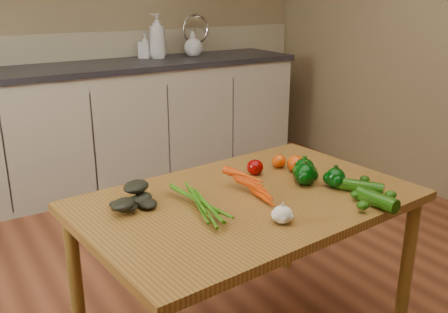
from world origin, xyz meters
TOP-DOWN VIEW (x-y plane):
  - room at (0.00, 0.17)m, footprint 4.04×5.04m
  - counter_run at (0.21, 2.19)m, footprint 2.84×0.64m
  - table at (-0.05, 0.11)m, footprint 1.31×0.90m
  - soap_bottle_a at (0.59, 2.27)m, footprint 0.16×0.16m
  - soap_bottle_b at (0.51, 2.33)m, footprint 0.12×0.12m
  - soap_bottle_c at (0.89, 2.25)m, footprint 0.18×0.18m
  - carrot_bunch at (-0.10, 0.12)m, footprint 0.25×0.20m
  - leafy_greens at (-0.44, 0.26)m, footprint 0.18×0.16m
  - garlic_bulb at (-0.08, -0.13)m, footprint 0.07×0.07m
  - pepper_a at (0.21, 0.09)m, footprint 0.09×0.09m
  - pepper_b at (0.25, 0.15)m, footprint 0.09×0.09m
  - pepper_c at (0.30, 0.01)m, footprint 0.08×0.08m
  - tomato_a at (0.11, 0.29)m, footprint 0.07×0.07m
  - tomato_b at (0.25, 0.31)m, footprint 0.06×0.06m
  - tomato_c at (0.28, 0.23)m, footprint 0.08×0.08m
  - zucchini_a at (0.34, -0.08)m, footprint 0.13×0.17m
  - zucchini_b at (0.29, -0.21)m, footprint 0.07×0.16m

SIDE VIEW (x-z plane):
  - counter_run at x=0.21m, z-range -0.11..1.03m
  - table at x=-0.05m, z-range 0.26..0.92m
  - zucchini_a at x=0.34m, z-range 0.66..0.71m
  - zucchini_b at x=0.29m, z-range 0.66..0.72m
  - tomato_b at x=0.25m, z-range 0.66..0.72m
  - garlic_bulb at x=-0.08m, z-range 0.66..0.72m
  - carrot_bunch at x=-0.10m, z-range 0.66..0.73m
  - tomato_a at x=0.11m, z-range 0.66..0.73m
  - tomato_c at x=0.28m, z-range 0.66..0.73m
  - pepper_c at x=0.30m, z-range 0.66..0.74m
  - pepper_b at x=0.25m, z-range 0.66..0.75m
  - pepper_a at x=0.21m, z-range 0.66..0.75m
  - leafy_greens at x=-0.44m, z-range 0.66..0.75m
  - soap_bottle_b at x=0.51m, z-range 0.90..1.09m
  - soap_bottle_c at x=0.89m, z-range 0.90..1.09m
  - soap_bottle_a at x=0.59m, z-range 0.90..1.24m
  - room at x=0.00m, z-range -0.07..2.57m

